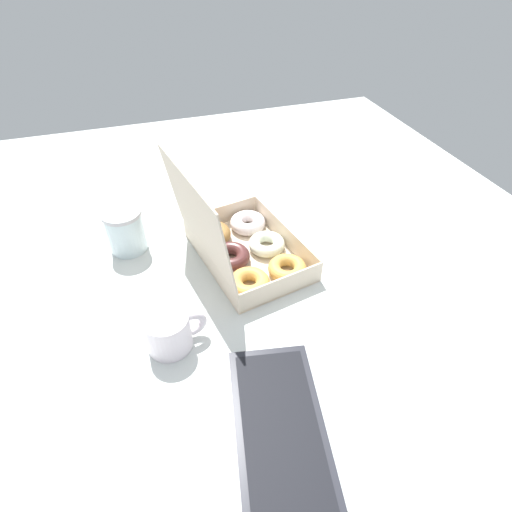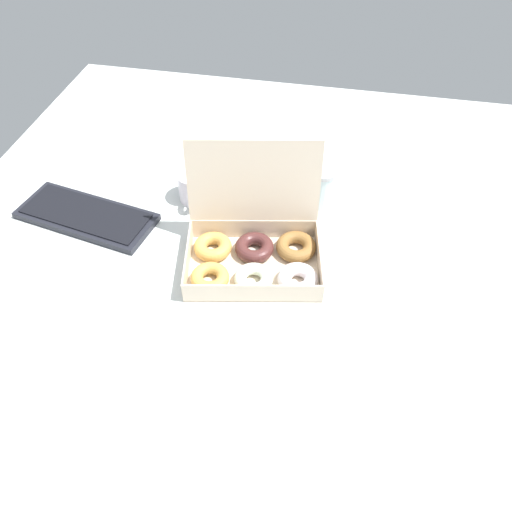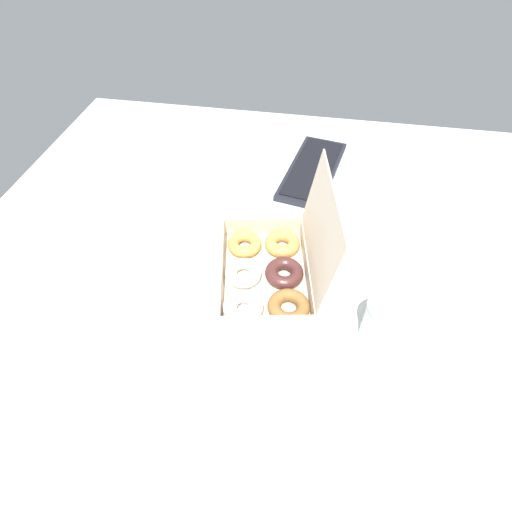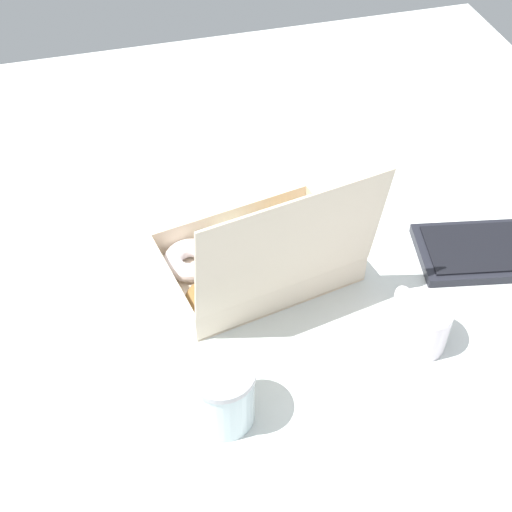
# 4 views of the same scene
# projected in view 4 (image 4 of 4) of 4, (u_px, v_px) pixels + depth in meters

# --- Properties ---
(ground_plane) EXTENTS (1.80, 1.80, 0.02)m
(ground_plane) POSITION_uv_depth(u_px,v_px,m) (240.00, 292.00, 1.26)
(ground_plane) COLOR silver
(donut_box) EXTENTS (0.36, 0.31, 0.28)m
(donut_box) POSITION_uv_depth(u_px,v_px,m) (258.00, 261.00, 1.26)
(donut_box) COLOR beige
(donut_box) RESTS_ON ground_plane
(coffee_mug) EXTENTS (0.09, 0.13, 0.08)m
(coffee_mug) POSITION_uv_depth(u_px,v_px,m) (420.00, 323.00, 1.15)
(coffee_mug) COLOR white
(coffee_mug) RESTS_ON ground_plane
(glass_jar) EXTENTS (0.10, 0.10, 0.11)m
(glass_jar) POSITION_uv_depth(u_px,v_px,m) (223.00, 394.00, 1.03)
(glass_jar) COLOR silver
(glass_jar) RESTS_ON ground_plane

